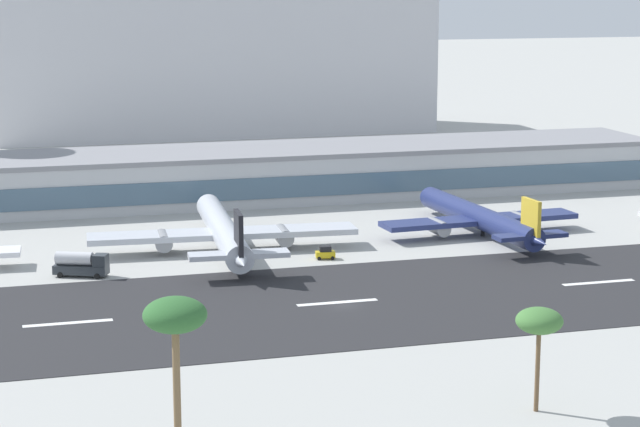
% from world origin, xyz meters
% --- Properties ---
extents(ground_plane, '(1400.00, 1400.00, 0.00)m').
position_xyz_m(ground_plane, '(0.00, 0.00, 0.00)').
color(ground_plane, '#A8A8A3').
extents(runway_strip, '(800.00, 43.66, 0.08)m').
position_xyz_m(runway_strip, '(0.00, 1.54, 0.04)').
color(runway_strip, '#262628').
rests_on(runway_strip, ground_plane).
extents(runway_centreline_dash_3, '(12.00, 1.20, 0.01)m').
position_xyz_m(runway_centreline_dash_3, '(-38.57, 1.54, 0.09)').
color(runway_centreline_dash_3, white).
rests_on(runway_centreline_dash_3, runway_strip).
extents(runway_centreline_dash_4, '(12.00, 1.20, 0.01)m').
position_xyz_m(runway_centreline_dash_4, '(-0.51, 1.54, 0.09)').
color(runway_centreline_dash_4, white).
rests_on(runway_centreline_dash_4, runway_strip).
extents(runway_centreline_dash_5, '(12.00, 1.20, 0.01)m').
position_xyz_m(runway_centreline_dash_5, '(41.36, 1.54, 0.09)').
color(runway_centreline_dash_5, white).
rests_on(runway_centreline_dash_5, runway_strip).
extents(terminal_building, '(163.96, 25.35, 10.66)m').
position_xyz_m(terminal_building, '(12.80, 84.86, 5.34)').
color(terminal_building, '#B7BABC').
rests_on(terminal_building, ground_plane).
extents(distant_hotel_block, '(129.44, 36.68, 40.37)m').
position_xyz_m(distant_hotel_block, '(18.29, 194.89, 20.19)').
color(distant_hotel_block, '#BCBCC1').
rests_on(distant_hotel_block, ground_plane).
extents(airliner_black_tail_gate_1, '(46.33, 51.05, 10.65)m').
position_xyz_m(airliner_black_tail_gate_1, '(-10.06, 37.22, 3.39)').
color(airliner_black_tail_gate_1, silver).
rests_on(airliner_black_tail_gate_1, ground_plane).
extents(airliner_gold_tail_gate_2, '(37.84, 47.28, 9.87)m').
position_xyz_m(airliner_gold_tail_gate_2, '(37.51, 37.32, 3.15)').
color(airliner_gold_tail_gate_2, navy).
rests_on(airliner_gold_tail_gate_2, ground_plane).
extents(service_fuel_truck_0, '(8.84, 5.71, 3.95)m').
position_xyz_m(service_fuel_truck_0, '(-34.85, 26.99, 2.03)').
color(service_fuel_truck_0, '#2D3338').
rests_on(service_fuel_truck_0, ground_plane).
extents(service_baggage_tug_1, '(3.40, 2.27, 2.20)m').
position_xyz_m(service_baggage_tug_1, '(5.20, 27.87, 1.05)').
color(service_baggage_tug_1, gold).
rests_on(service_baggage_tug_1, ground_plane).
extents(palm_tree_0, '(5.06, 5.06, 11.53)m').
position_xyz_m(palm_tree_0, '(7.97, -45.30, 9.95)').
color(palm_tree_0, brown).
rests_on(palm_tree_0, ground_plane).
extents(palm_tree_2, '(6.12, 6.12, 16.36)m').
position_xyz_m(palm_tree_2, '(-31.26, -48.07, 14.25)').
color(palm_tree_2, brown).
rests_on(palm_tree_2, ground_plane).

